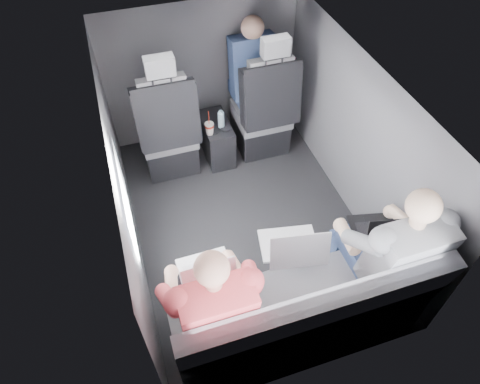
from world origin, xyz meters
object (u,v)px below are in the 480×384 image
object	(u,v)px
center_console	(217,139)
laptop_white	(207,272)
soda_cup	(209,128)
front_seat_left	(168,135)
passenger_rear_right	(387,249)
passenger_rear_left	(211,302)
passenger_front_right	(252,68)
laptop_black	(383,231)
water_bottle	(221,119)
front_seat_right	(263,116)
laptop_silver	(292,246)
rear_bench	(299,315)

from	to	relation	value
center_console	laptop_white	distance (m)	1.78
soda_cup	front_seat_left	bearing A→B (deg)	164.90
front_seat_left	passenger_rear_right	bearing A→B (deg)	-59.81
passenger_rear_left	passenger_front_right	size ratio (longest dim) A/B	1.51
laptop_black	laptop_white	bearing A→B (deg)	177.26
laptop_white	passenger_rear_right	xyz separation A→B (m)	(1.11, -0.20, 0.01)
laptop_black	water_bottle	bearing A→B (deg)	111.03
water_bottle	passenger_rear_left	world-z (taller)	passenger_rear_left
front_seat_right	passenger_front_right	bearing A→B (deg)	97.40
soda_cup	passenger_rear_right	size ratio (longest dim) A/B	0.19
passenger_rear_right	passenger_front_right	bearing A→B (deg)	95.12
front_seat_right	passenger_rear_left	world-z (taller)	front_seat_right
laptop_black	passenger_rear_left	bearing A→B (deg)	-173.26
passenger_rear_right	front_seat_right	bearing A→B (deg)	94.79
water_bottle	laptop_silver	distance (m)	1.57
rear_bench	soda_cup	xyz separation A→B (m)	(-0.09, 1.81, 0.15)
laptop_white	water_bottle	bearing A→B (deg)	70.90
laptop_black	rear_bench	bearing A→B (deg)	-160.26
front_seat_left	passenger_front_right	distance (m)	0.97
passenger_rear_right	front_seat_left	bearing A→B (deg)	120.19
front_seat_right	passenger_front_right	size ratio (longest dim) A/B	1.56
soda_cup	passenger_rear_right	distance (m)	1.86
front_seat_right	water_bottle	xyz separation A→B (m)	(-0.42, -0.03, 0.08)
soda_cup	passenger_rear_left	world-z (taller)	passenger_rear_left
center_console	laptop_black	xyz separation A→B (m)	(0.66, -1.70, 0.43)
front_seat_right	passenger_rear_left	bearing A→B (deg)	-118.71
water_bottle	passenger_rear_left	xyz separation A→B (m)	(-0.57, -1.78, 0.15)
front_seat_right	front_seat_left	bearing A→B (deg)	180.00
rear_bench	laptop_black	xyz separation A→B (m)	(0.66, 0.24, 0.33)
rear_bench	laptop_black	world-z (taller)	rear_bench
soda_cup	rear_bench	bearing A→B (deg)	-87.02
center_console	rear_bench	world-z (taller)	rear_bench
passenger_rear_left	water_bottle	bearing A→B (deg)	72.14
front_seat_left	passenger_rear_right	xyz separation A→B (m)	(1.05, -1.81, 0.25)
rear_bench	passenger_front_right	world-z (taller)	passenger_front_right
soda_cup	passenger_front_right	size ratio (longest dim) A/B	0.31
passenger_front_right	center_console	bearing A→B (deg)	-152.37
laptop_white	laptop_silver	bearing A→B (deg)	1.26
passenger_front_right	laptop_white	bearing A→B (deg)	-116.48
laptop_silver	passenger_rear_right	bearing A→B (deg)	-20.95
soda_cup	passenger_front_right	world-z (taller)	passenger_front_right
front_seat_right	rear_bench	world-z (taller)	front_seat_right
passenger_rear_right	passenger_front_right	distance (m)	2.08
passenger_rear_left	laptop_white	bearing A→B (deg)	82.51
passenger_front_right	soda_cup	bearing A→B (deg)	-145.26
water_bottle	laptop_silver	world-z (taller)	laptop_silver
front_seat_right	passenger_rear_left	size ratio (longest dim) A/B	1.03
laptop_white	passenger_rear_right	distance (m)	1.13
front_seat_left	rear_bench	distance (m)	1.96
laptop_silver	front_seat_right	bearing A→B (deg)	75.94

